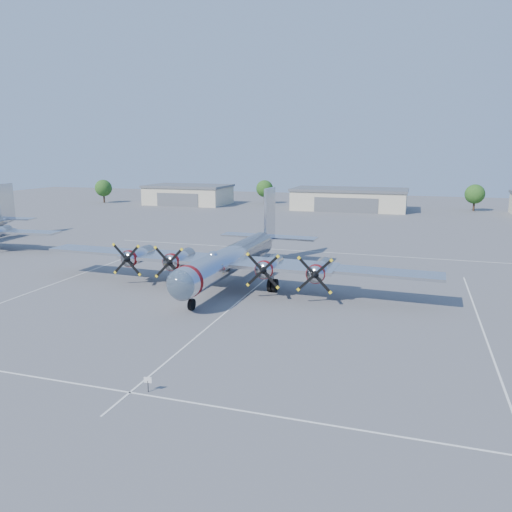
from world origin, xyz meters
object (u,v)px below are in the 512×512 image
(tree_far_west, at_px, (103,188))
(info_placard, at_px, (148,382))
(hangar_center, at_px, (349,199))
(hangar_west, at_px, (188,194))
(tree_west, at_px, (265,189))
(main_bomber_b29, at_px, (234,283))
(tree_east, at_px, (475,194))

(tree_far_west, relative_size, info_placard, 6.88)
(hangar_center, bearing_deg, hangar_west, 180.00)
(hangar_west, bearing_deg, tree_west, 21.89)
(main_bomber_b29, bearing_deg, info_placard, -79.40)
(hangar_west, distance_m, hangar_center, 45.00)
(hangar_west, distance_m, main_bomber_b29, 88.26)
(tree_west, bearing_deg, hangar_west, -158.11)
(tree_far_west, height_order, main_bomber_b29, tree_far_west)
(main_bomber_b29, xyz_separation_m, info_placard, (3.95, -25.99, 0.68))
(hangar_west, distance_m, tree_west, 21.61)
(hangar_west, height_order, tree_west, tree_west)
(tree_west, height_order, main_bomber_b29, tree_west)
(main_bomber_b29, bearing_deg, hangar_center, 89.81)
(hangar_west, distance_m, tree_east, 75.26)
(tree_far_west, bearing_deg, info_placard, -54.50)
(tree_far_west, xyz_separation_m, main_bomber_b29, (67.08, -73.57, -4.22))
(hangar_west, xyz_separation_m, main_bomber_b29, (42.08, -77.53, -2.71))
(hangar_center, height_order, main_bomber_b29, hangar_center)
(tree_far_west, bearing_deg, tree_west, 14.93)
(info_placard, bearing_deg, tree_far_west, 116.69)
(hangar_center, xyz_separation_m, tree_west, (-25.00, 8.04, 1.51))
(tree_east, bearing_deg, tree_far_west, -174.29)
(tree_west, distance_m, main_bomber_b29, 88.47)
(hangar_west, bearing_deg, hangar_center, -0.00)
(hangar_west, relative_size, info_placard, 23.43)
(tree_east, bearing_deg, hangar_center, -168.62)
(hangar_center, distance_m, tree_far_west, 70.13)
(hangar_center, height_order, tree_far_west, tree_far_west)
(tree_west, relative_size, tree_east, 1.00)
(tree_far_west, height_order, tree_east, same)
(info_placard, bearing_deg, hangar_center, 81.76)
(hangar_center, height_order, tree_east, tree_east)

